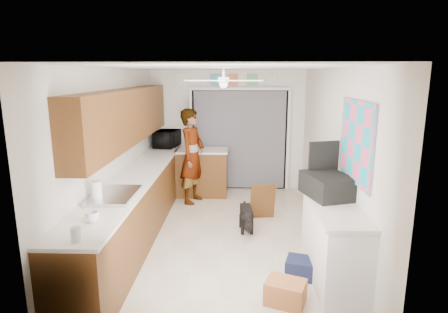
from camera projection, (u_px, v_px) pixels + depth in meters
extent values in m
plane|color=beige|center=(223.00, 236.00, 5.71)|extent=(5.00, 5.00, 0.00)
plane|color=white|center=(223.00, 68.00, 5.17)|extent=(5.00, 5.00, 0.00)
plane|color=silver|center=(228.00, 130.00, 7.88)|extent=(3.20, 0.00, 3.20)
plane|color=silver|center=(211.00, 222.00, 3.00)|extent=(3.20, 0.00, 3.20)
plane|color=silver|center=(114.00, 155.00, 5.50)|extent=(0.00, 5.00, 5.00)
plane|color=silver|center=(334.00, 157.00, 5.39)|extent=(0.00, 5.00, 5.00)
cube|color=brown|center=(137.00, 207.00, 5.66)|extent=(0.60, 4.80, 0.90)
cube|color=white|center=(136.00, 177.00, 5.56)|extent=(0.62, 4.80, 0.04)
cube|color=brown|center=(127.00, 116.00, 5.57)|extent=(0.32, 4.00, 0.80)
cube|color=silver|center=(115.00, 196.00, 4.58)|extent=(0.50, 0.76, 0.06)
cylinder|color=silver|center=(99.00, 188.00, 4.56)|extent=(0.03, 0.03, 0.22)
cube|color=brown|center=(202.00, 173.00, 7.59)|extent=(1.00, 0.60, 0.90)
cube|color=white|center=(202.00, 150.00, 7.48)|extent=(1.04, 0.64, 0.04)
cube|color=black|center=(239.00, 140.00, 7.89)|extent=(2.00, 0.06, 2.10)
cube|color=slate|center=(239.00, 140.00, 7.85)|extent=(1.90, 0.03, 2.05)
cube|color=white|center=(191.00, 140.00, 7.90)|extent=(0.06, 0.04, 2.10)
cube|color=white|center=(288.00, 141.00, 7.82)|extent=(0.06, 0.04, 2.10)
cube|color=white|center=(240.00, 89.00, 7.63)|extent=(2.10, 0.04, 0.06)
cube|color=#45ABB9|center=(216.00, 80.00, 7.64)|extent=(0.22, 0.02, 0.22)
cube|color=#DB6952|center=(233.00, 80.00, 7.62)|extent=(0.22, 0.02, 0.22)
cube|color=#68B672|center=(252.00, 80.00, 7.61)|extent=(0.22, 0.02, 0.22)
cube|color=silver|center=(272.00, 80.00, 7.60)|extent=(0.22, 0.02, 0.22)
cube|color=silver|center=(181.00, 80.00, 7.66)|extent=(0.22, 0.02, 0.26)
cube|color=white|center=(334.00, 245.00, 4.40)|extent=(0.50, 1.40, 0.90)
cube|color=white|center=(335.00, 207.00, 4.30)|extent=(0.54, 1.44, 0.04)
cube|color=#F05885|center=(356.00, 141.00, 4.32)|extent=(0.03, 1.15, 0.95)
cube|color=white|center=(223.00, 81.00, 5.41)|extent=(1.14, 1.14, 0.24)
imported|color=black|center=(167.00, 139.00, 7.71)|extent=(0.52, 0.68, 0.34)
imported|color=white|center=(92.00, 217.00, 3.79)|extent=(0.17, 0.17, 0.11)
cylinder|color=silver|center=(76.00, 235.00, 3.34)|extent=(0.10, 0.10, 0.13)
cylinder|color=white|center=(97.00, 191.00, 4.40)|extent=(0.14, 0.14, 0.24)
cube|color=black|center=(328.00, 186.00, 4.58)|extent=(0.64, 0.75, 0.27)
cube|color=yellow|center=(327.00, 194.00, 4.60)|extent=(0.59, 0.68, 0.02)
cube|color=black|center=(324.00, 160.00, 4.81)|extent=(0.41, 0.15, 0.50)
cube|color=#9C5431|center=(285.00, 292.00, 4.00)|extent=(0.49, 0.43, 0.26)
cube|color=black|center=(301.00, 268.00, 4.54)|extent=(0.43, 0.39, 0.22)
cube|color=brown|center=(263.00, 201.00, 6.31)|extent=(0.44, 0.22, 0.62)
imported|color=white|center=(192.00, 156.00, 7.06)|extent=(0.62, 0.76, 1.79)
cube|color=black|center=(246.00, 218.00, 5.84)|extent=(0.29, 0.58, 0.44)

